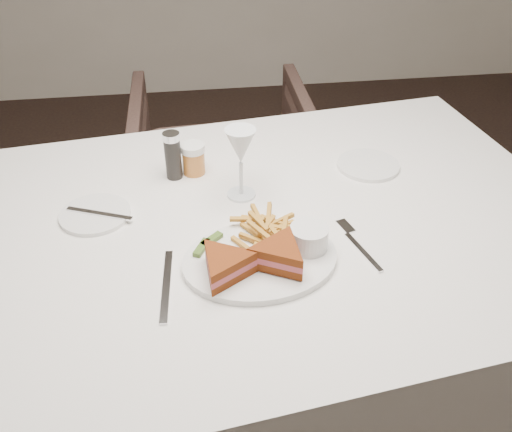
% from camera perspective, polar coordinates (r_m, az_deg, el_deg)
% --- Properties ---
extents(ground, '(5.00, 5.00, 0.00)m').
position_cam_1_polar(ground, '(1.83, 4.20, -19.76)').
color(ground, black).
rests_on(ground, ground).
extents(table, '(1.61, 1.18, 0.75)m').
position_cam_1_polar(table, '(1.53, -0.26, -11.84)').
color(table, white).
rests_on(table, ground).
extents(chair_far, '(0.68, 0.64, 0.70)m').
position_cam_1_polar(chair_far, '(2.30, -3.35, 5.55)').
color(chair_far, '#46312B').
rests_on(chair_far, ground).
extents(table_setting, '(0.84, 0.58, 0.18)m').
position_cam_1_polar(table_setting, '(1.22, -0.65, -0.62)').
color(table_setting, white).
rests_on(table_setting, table).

